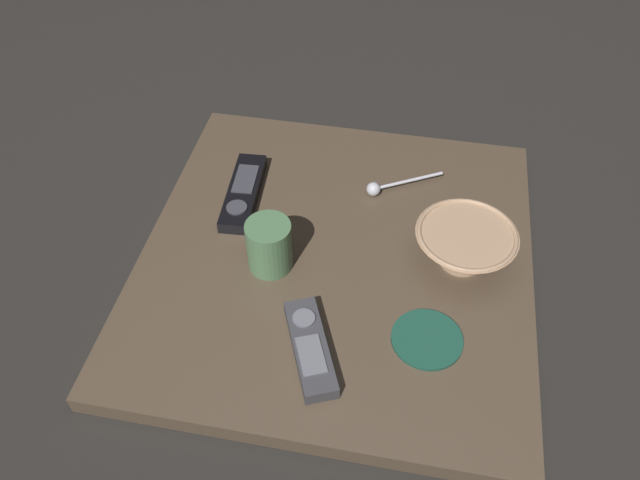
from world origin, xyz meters
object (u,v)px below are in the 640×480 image
at_px(tv_remote_near, 310,348).
at_px(drink_coaster, 427,339).
at_px(cereal_bowl, 464,245).
at_px(coffee_mug, 269,246).
at_px(teaspoon, 381,187).
at_px(tv_remote_far, 243,192).

bearing_deg(tv_remote_near, drink_coaster, -162.26).
height_order(tv_remote_near, drink_coaster, tv_remote_near).
bearing_deg(cereal_bowl, tv_remote_near, 46.42).
relative_size(coffee_mug, drink_coaster, 0.83).
distance_m(cereal_bowl, coffee_mug, 0.32).
bearing_deg(drink_coaster, coffee_mug, -21.21).
height_order(coffee_mug, teaspoon, coffee_mug).
distance_m(teaspoon, tv_remote_far, 0.25).
distance_m(tv_remote_near, drink_coaster, 0.18).
distance_m(coffee_mug, tv_remote_near, 0.19).
bearing_deg(drink_coaster, cereal_bowl, -104.73).
height_order(teaspoon, drink_coaster, teaspoon).
relative_size(cereal_bowl, tv_remote_near, 0.97).
xyz_separation_m(coffee_mug, tv_remote_near, (-0.10, 0.16, -0.03)).
distance_m(cereal_bowl, teaspoon, 0.21).
relative_size(cereal_bowl, drink_coaster, 1.53).
relative_size(coffee_mug, teaspoon, 0.66).
height_order(coffee_mug, drink_coaster, coffee_mug).
relative_size(teaspoon, drink_coaster, 1.25).
xyz_separation_m(teaspoon, tv_remote_far, (0.25, 0.06, -0.00)).
bearing_deg(tv_remote_far, drink_coaster, 144.58).
bearing_deg(teaspoon, tv_remote_far, 13.45).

